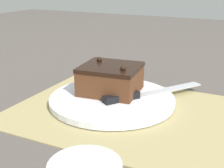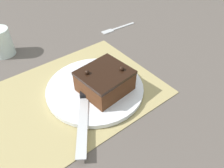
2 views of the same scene
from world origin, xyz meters
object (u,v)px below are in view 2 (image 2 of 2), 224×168
(serving_knife, at_px, (84,98))
(chocolate_cake, at_px, (105,81))
(dessert_fork, at_px, (116,28))
(cake_plate, at_px, (95,88))
(drinking_glass, at_px, (1,42))

(serving_knife, bearing_deg, chocolate_cake, -146.55)
(dessert_fork, bearing_deg, cake_plate, 135.50)
(cake_plate, height_order, dessert_fork, cake_plate)
(cake_plate, height_order, serving_knife, serving_knife)
(cake_plate, distance_m, chocolate_cake, 0.05)
(cake_plate, xyz_separation_m, serving_knife, (0.05, 0.02, 0.01))
(cake_plate, relative_size, dessert_fork, 1.72)
(cake_plate, relative_size, drinking_glass, 2.90)
(drinking_glass, bearing_deg, chocolate_cake, 112.92)
(serving_knife, distance_m, dessert_fork, 0.41)
(chocolate_cake, xyz_separation_m, drinking_glass, (0.15, -0.35, -0.00))
(chocolate_cake, bearing_deg, dessert_fork, -133.17)
(chocolate_cake, height_order, drinking_glass, drinking_glass)
(cake_plate, relative_size, chocolate_cake, 1.97)
(chocolate_cake, bearing_deg, serving_knife, -1.22)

